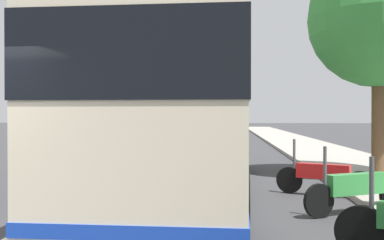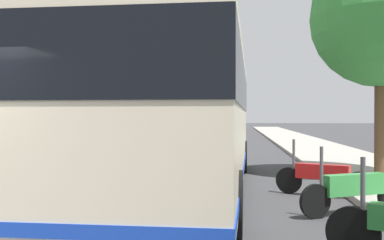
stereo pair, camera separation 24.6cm
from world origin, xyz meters
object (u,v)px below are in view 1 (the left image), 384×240
Objects in this scene: car_behind_bus at (218,127)px; motorcycle_angled at (323,175)px; roadside_tree_mid_block at (379,18)px; coach_bus at (190,112)px; car_far_distant at (125,134)px; car_ahead_same_lane at (159,128)px; motorcycle_by_tree at (357,188)px.

motorcycle_angled is at bearing -178.89° from car_behind_bus.
roadside_tree_mid_block reaches higher than motorcycle_angled.
coach_bus is 17.45m from car_far_distant.
motorcycle_angled is 0.42× the size of car_behind_bus.
car_behind_bus is 6.24m from car_ahead_same_lane.
car_behind_bus reaches higher than motorcycle_angled.
car_far_distant is 1.12× the size of car_ahead_same_lane.
roadside_tree_mid_block is (-30.39, -5.20, 3.90)m from car_behind_bus.
roadside_tree_mid_block is at bearing -137.89° from motorcycle_by_tree.
car_ahead_same_lane is at bearing 11.46° from coach_bus.
car_far_distant is at bearing -37.57° from motorcycle_angled.
car_far_distant reaches higher than motorcycle_angled.
car_far_distant is (16.86, 8.21, 0.21)m from motorcycle_angled.
coach_bus is 30.51m from car_ahead_same_lane.
motorcycle_angled is 18.76m from car_far_distant.
car_behind_bus is (33.49, -0.02, -1.17)m from coach_bus.
car_ahead_same_lane reaches higher than motorcycle_angled.
car_ahead_same_lane is at bearing 21.13° from roadside_tree_mid_block.
motorcycle_angled is (1.88, 0.23, -0.01)m from motorcycle_by_tree.
coach_bus is 5.92× the size of motorcycle_by_tree.
car_behind_bus reaches higher than car_far_distant.
car_behind_bus is at bearing 160.69° from car_far_distant.
coach_bus is 1.86× the size of roadside_tree_mid_block.
car_ahead_same_lane is at bearing -102.12° from motorcycle_by_tree.
motorcycle_by_tree is at bearing -178.79° from car_behind_bus.
car_ahead_same_lane is 0.63× the size of roadside_tree_mid_block.
coach_bus is at bearing 21.44° from motorcycle_angled.
coach_bus is at bearing -60.49° from motorcycle_by_tree.
roadside_tree_mid_block reaches higher than motorcycle_by_tree.
motorcycle_by_tree is 33.25m from car_ahead_same_lane.
car_far_distant is at bearing -92.46° from motorcycle_by_tree.
coach_bus is at bearing 13.26° from car_ahead_same_lane.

